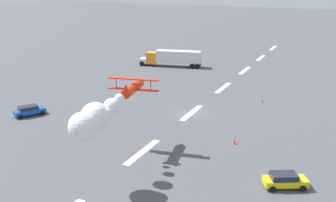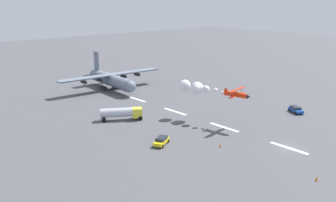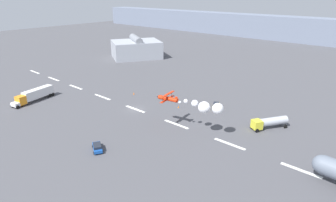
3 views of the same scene
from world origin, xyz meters
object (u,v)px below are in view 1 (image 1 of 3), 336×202
at_px(semi_truck_orange, 173,57).
at_px(followme_car_yellow, 29,110).
at_px(airport_staff_sedan, 285,180).
at_px(traffic_cone_far, 234,141).
at_px(traffic_cone_near, 262,100).
at_px(stunt_biplane_red, 101,114).

height_order(semi_truck_orange, followme_car_yellow, semi_truck_orange).
relative_size(semi_truck_orange, airport_staff_sedan, 3.12).
distance_m(semi_truck_orange, traffic_cone_far, 46.42).
bearing_deg(airport_staff_sedan, traffic_cone_near, -163.17).
bearing_deg(semi_truck_orange, traffic_cone_far, 34.02).
bearing_deg(semi_truck_orange, traffic_cone_near, 52.70).
relative_size(airport_staff_sedan, traffic_cone_near, 6.23).
distance_m(stunt_biplane_red, followme_car_yellow, 26.08).
height_order(followme_car_yellow, airport_staff_sedan, same).
xyz_separation_m(semi_truck_orange, followme_car_yellow, (40.94, -5.48, -1.31)).
relative_size(stunt_biplane_red, traffic_cone_far, 24.19).
bearing_deg(followme_car_yellow, stunt_biplane_red, 60.06).
bearing_deg(traffic_cone_far, airport_staff_sedan, 42.09).
bearing_deg(airport_staff_sedan, followme_car_yellow, -98.72).
height_order(stunt_biplane_red, airport_staff_sedan, stunt_biplane_red).
relative_size(stunt_biplane_red, semi_truck_orange, 1.25).
distance_m(stunt_biplane_red, airport_staff_sedan, 19.61).
relative_size(airport_staff_sedan, traffic_cone_far, 6.23).
bearing_deg(followme_car_yellow, airport_staff_sedan, 81.28).
bearing_deg(semi_truck_orange, airport_staff_sedan, 35.62).
distance_m(airport_staff_sedan, traffic_cone_near, 28.95).
relative_size(followme_car_yellow, airport_staff_sedan, 1.05).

